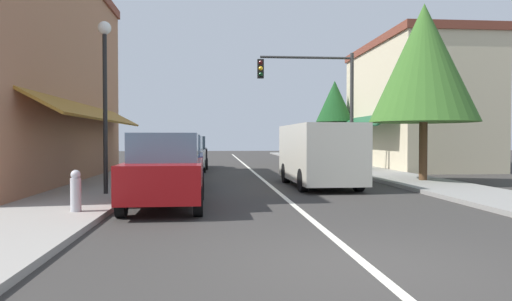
{
  "coord_description": "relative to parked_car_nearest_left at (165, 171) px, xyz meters",
  "views": [
    {
      "loc": [
        -1.98,
        -5.93,
        1.64
      ],
      "look_at": [
        -0.3,
        12.81,
        1.17
      ],
      "focal_mm": 33.52,
      "sensor_mm": 36.0,
      "label": 1
    }
  ],
  "objects": [
    {
      "name": "tree_right_far",
      "position": [
        8.99,
        19.04,
        3.15
      ],
      "size": [
        2.42,
        2.42,
        5.4
      ],
      "color": "#4C331E",
      "rests_on": "ground"
    },
    {
      "name": "parked_car_far_left",
      "position": [
        -0.09,
        15.19,
        0.0
      ],
      "size": [
        1.87,
        4.15,
        1.77
      ],
      "rotation": [
        0.0,
        0.0,
        0.03
      ],
      "color": "black",
      "rests_on": "ground"
    },
    {
      "name": "tree_right_near",
      "position": [
        8.81,
        5.48,
        3.52
      ],
      "size": [
        3.94,
        3.94,
        6.58
      ],
      "color": "#4C331E",
      "rests_on": "ground"
    },
    {
      "name": "storefront_right_block",
      "position": [
        12.36,
        14.51,
        2.64
      ],
      "size": [
        6.22,
        10.2,
        7.02
      ],
      "color": "beige",
      "rests_on": "ground"
    },
    {
      "name": "traffic_signal_mast_arm",
      "position": [
        6.31,
        11.47,
        3.08
      ],
      "size": [
        4.76,
        0.5,
        5.83
      ],
      "color": "#333333",
      "rests_on": "ground"
    },
    {
      "name": "sidewalk_left",
      "position": [
        -2.39,
        12.51,
        -0.82
      ],
      "size": [
        2.6,
        56.0,
        0.12
      ],
      "primitive_type": "cube",
      "color": "gray",
      "rests_on": "ground"
    },
    {
      "name": "parked_car_nearest_left",
      "position": [
        0.0,
        0.0,
        0.0
      ],
      "size": [
        1.83,
        4.12,
        1.77
      ],
      "rotation": [
        0.0,
        0.0,
        0.01
      ],
      "color": "maroon",
      "rests_on": "ground"
    },
    {
      "name": "street_lamp_left_near",
      "position": [
        -1.84,
        2.09,
        2.39
      ],
      "size": [
        0.36,
        0.36,
        4.87
      ],
      "color": "black",
      "rests_on": "ground"
    },
    {
      "name": "van_in_lane",
      "position": [
        4.73,
        4.65,
        0.27
      ],
      "size": [
        2.08,
        5.22,
        2.12
      ],
      "rotation": [
        0.0,
        0.0,
        0.02
      ],
      "color": "beige",
      "rests_on": "ground"
    },
    {
      "name": "parked_car_third_left",
      "position": [
        -0.16,
        10.44,
        0.0
      ],
      "size": [
        1.86,
        4.14,
        1.77
      ],
      "rotation": [
        0.0,
        0.0,
        -0.02
      ],
      "color": "#B7BABF",
      "rests_on": "ground"
    },
    {
      "name": "sidewalk_right",
      "position": [
        8.61,
        12.51,
        -0.82
      ],
      "size": [
        2.6,
        56.0,
        0.12
      ],
      "primitive_type": "cube",
      "color": "gray",
      "rests_on": "ground"
    },
    {
      "name": "ground_plane",
      "position": [
        3.11,
        12.51,
        -0.88
      ],
      "size": [
        80.0,
        80.0,
        0.0
      ],
      "primitive_type": "plane",
      "color": "#33302D"
    },
    {
      "name": "storefront_left_block",
      "position": [
        -6.11,
        6.51,
        3.18
      ],
      "size": [
        6.14,
        14.2,
        8.11
      ],
      "color": "#9E6B4C",
      "rests_on": "ground"
    },
    {
      "name": "lane_center_stripe",
      "position": [
        3.11,
        12.51,
        -0.88
      ],
      "size": [
        0.14,
        52.0,
        0.01
      ],
      "primitive_type": "cube",
      "color": "silver",
      "rests_on": "ground"
    },
    {
      "name": "fire_hydrant",
      "position": [
        -1.73,
        -1.19,
        -0.33
      ],
      "size": [
        0.22,
        0.22,
        0.87
      ],
      "color": "#B2B2B7",
      "rests_on": "ground"
    },
    {
      "name": "parked_car_second_left",
      "position": [
        -0.09,
        4.85,
        0.0
      ],
      "size": [
        1.86,
        4.14,
        1.77
      ],
      "rotation": [
        0.0,
        0.0,
        0.02
      ],
      "color": "navy",
      "rests_on": "ground"
    }
  ]
}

